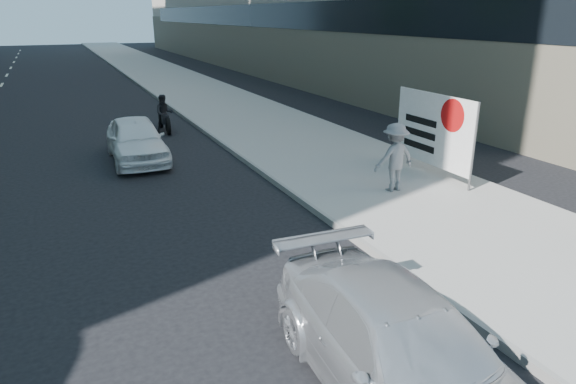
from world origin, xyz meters
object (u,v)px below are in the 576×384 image
jogger (395,157)px  protest_banner (433,130)px  motorcycle (164,115)px  parked_sedan (402,352)px  white_sedan_near (136,139)px

jogger → protest_banner: protest_banner is taller
protest_banner → jogger: bearing=-158.6°
motorcycle → protest_banner: bearing=-54.4°
jogger → motorcycle: 10.44m
jogger → motorcycle: size_ratio=0.82×
jogger → parked_sedan: (-4.17, -5.98, -0.35)m
white_sedan_near → motorcycle: size_ratio=1.92×
jogger → motorcycle: jogger is taller
jogger → white_sedan_near: 7.97m
parked_sedan → motorcycle: 15.77m
jogger → white_sedan_near: size_ratio=0.43×
protest_banner → white_sedan_near: size_ratio=0.78×
jogger → white_sedan_near: (-5.25, 5.98, -0.32)m
parked_sedan → white_sedan_near: (-1.09, 11.96, 0.02)m
protest_banner → white_sedan_near: bearing=142.5°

